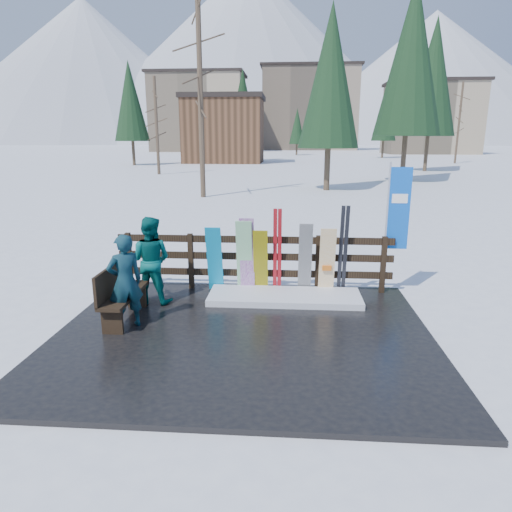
# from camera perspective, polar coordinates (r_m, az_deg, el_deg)

# --- Properties ---
(ground) EXTENTS (700.00, 700.00, 0.00)m
(ground) POSITION_cam_1_polar(r_m,az_deg,el_deg) (7.46, -1.60, -10.13)
(ground) COLOR white
(ground) RESTS_ON ground
(deck) EXTENTS (6.00, 5.00, 0.08)m
(deck) POSITION_cam_1_polar(r_m,az_deg,el_deg) (7.44, -1.60, -9.85)
(deck) COLOR black
(deck) RESTS_ON ground
(fence) EXTENTS (5.60, 0.10, 1.15)m
(fence) POSITION_cam_1_polar(r_m,az_deg,el_deg) (9.28, -0.28, -0.30)
(fence) COLOR black
(fence) RESTS_ON deck
(snow_patch) EXTENTS (2.92, 1.00, 0.12)m
(snow_patch) POSITION_cam_1_polar(r_m,az_deg,el_deg) (8.86, 3.59, -5.11)
(snow_patch) COLOR white
(snow_patch) RESTS_ON deck
(bench) EXTENTS (0.41, 1.50, 0.97)m
(bench) POSITION_cam_1_polar(r_m,az_deg,el_deg) (8.10, -16.64, -4.21)
(bench) COLOR black
(bench) RESTS_ON deck
(snowboard_0) EXTENTS (0.31, 0.38, 1.37)m
(snowboard_0) POSITION_cam_1_polar(r_m,az_deg,el_deg) (9.15, -5.19, -0.41)
(snowboard_0) COLOR #088CBE
(snowboard_0) RESTS_ON deck
(snowboard_1) EXTENTS (0.31, 0.36, 1.49)m
(snowboard_1) POSITION_cam_1_polar(r_m,az_deg,el_deg) (9.06, -1.47, -0.09)
(snowboard_1) COLOR white
(snowboard_1) RESTS_ON deck
(snowboard_2) EXTENTS (0.29, 0.35, 1.31)m
(snowboard_2) POSITION_cam_1_polar(r_m,az_deg,el_deg) (9.06, 0.58, -0.68)
(snowboard_2) COLOR #FFE805
(snowboard_2) RESTS_ON deck
(snowboard_3) EXTENTS (0.29, 0.28, 1.54)m
(snowboard_3) POSITION_cam_1_polar(r_m,az_deg,el_deg) (9.05, -1.12, 0.06)
(snowboard_3) COLOR silver
(snowboard_3) RESTS_ON deck
(snowboard_4) EXTENTS (0.26, 0.40, 1.46)m
(snowboard_4) POSITION_cam_1_polar(r_m,az_deg,el_deg) (9.03, 6.16, -0.33)
(snowboard_4) COLOR black
(snowboard_4) RESTS_ON deck
(snowboard_5) EXTENTS (0.31, 0.29, 1.36)m
(snowboard_5) POSITION_cam_1_polar(r_m,az_deg,el_deg) (9.07, 8.87, -0.68)
(snowboard_5) COLOR white
(snowboard_5) RESTS_ON deck
(ski_pair_a) EXTENTS (0.16, 0.19, 1.72)m
(ski_pair_a) POSITION_cam_1_polar(r_m,az_deg,el_deg) (9.06, 2.68, 0.63)
(ski_pair_a) COLOR maroon
(ski_pair_a) RESTS_ON deck
(ski_pair_b) EXTENTS (0.17, 0.26, 1.80)m
(ski_pair_b) POSITION_cam_1_polar(r_m,az_deg,el_deg) (9.11, 10.84, 0.72)
(ski_pair_b) COLOR black
(ski_pair_b) RESTS_ON deck
(rental_flag) EXTENTS (0.45, 0.04, 2.60)m
(rental_flag) POSITION_cam_1_polar(r_m,az_deg,el_deg) (9.34, 17.08, 5.10)
(rental_flag) COLOR silver
(rental_flag) RESTS_ON deck
(person_front) EXTENTS (0.68, 0.64, 1.56)m
(person_front) POSITION_cam_1_polar(r_m,az_deg,el_deg) (7.69, -16.05, -3.07)
(person_front) COLOR #124645
(person_front) RESTS_ON deck
(person_back) EXTENTS (0.87, 0.72, 1.64)m
(person_back) POSITION_cam_1_polar(r_m,az_deg,el_deg) (8.74, -13.06, -0.50)
(person_back) COLOR #065552
(person_back) RESTS_ON deck
(resort_buildings) EXTENTS (73.00, 87.60, 22.60)m
(resort_buildings) POSITION_cam_1_polar(r_m,az_deg,el_deg) (122.34, 4.51, 17.56)
(resort_buildings) COLOR tan
(resort_buildings) RESTS_ON ground
(trees) EXTENTS (42.18, 68.65, 13.40)m
(trees) POSITION_cam_1_polar(r_m,az_deg,el_deg) (53.25, 8.16, 17.42)
(trees) COLOR #382B1E
(trees) RESTS_ON ground
(mountains) EXTENTS (520.00, 260.00, 120.00)m
(mountains) POSITION_cam_1_polar(r_m,az_deg,el_deg) (338.64, 2.40, 22.44)
(mountains) COLOR white
(mountains) RESTS_ON ground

